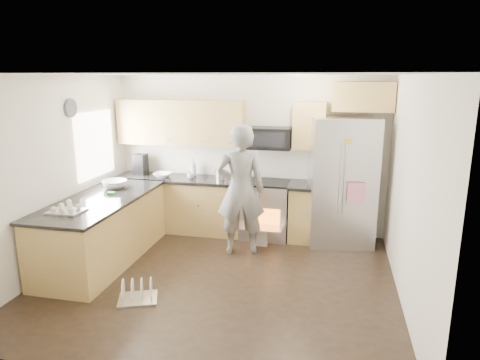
% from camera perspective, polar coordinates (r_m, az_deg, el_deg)
% --- Properties ---
extents(ground, '(4.50, 4.50, 0.00)m').
position_cam_1_polar(ground, '(5.72, -3.00, -13.12)').
color(ground, black).
rests_on(ground, ground).
extents(room_shell, '(4.54, 4.04, 2.62)m').
position_cam_1_polar(room_shell, '(5.22, -3.57, 3.67)').
color(room_shell, white).
rests_on(room_shell, ground).
extents(back_cabinet_run, '(4.45, 0.64, 2.50)m').
position_cam_1_polar(back_cabinet_run, '(7.14, -3.90, 0.56)').
color(back_cabinet_run, tan).
rests_on(back_cabinet_run, ground).
extents(peninsula, '(0.96, 2.36, 1.04)m').
position_cam_1_polar(peninsula, '(6.41, -17.79, -6.27)').
color(peninsula, tan).
rests_on(peninsula, ground).
extents(stove_range, '(0.76, 0.97, 1.79)m').
position_cam_1_polar(stove_range, '(6.96, 3.44, -2.23)').
color(stove_range, '#B7B7BC').
rests_on(stove_range, ground).
extents(refrigerator, '(1.09, 0.91, 1.99)m').
position_cam_1_polar(refrigerator, '(6.81, 13.35, -0.18)').
color(refrigerator, '#B7B7BC').
rests_on(refrigerator, ground).
extents(person, '(0.80, 0.63, 1.94)m').
position_cam_1_polar(person, '(6.23, 0.09, -1.31)').
color(person, gray).
rests_on(person, ground).
extents(dish_rack, '(0.54, 0.49, 0.28)m').
position_cam_1_polar(dish_rack, '(5.36, -13.50, -14.60)').
color(dish_rack, '#B7B7BC').
rests_on(dish_rack, ground).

